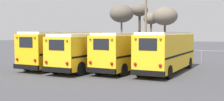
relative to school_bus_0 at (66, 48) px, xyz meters
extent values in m
plane|color=#424247|center=(4.75, -0.23, -1.79)|extent=(160.00, 160.00, 0.00)
cube|color=yellow|center=(0.00, 0.02, -0.07)|extent=(2.49, 10.26, 2.73)
cube|color=white|center=(0.00, 0.02, 1.40)|extent=(2.29, 9.85, 0.20)
cube|color=black|center=(-0.01, -5.15, -1.25)|extent=(2.53, 0.20, 0.36)
cube|color=black|center=(-0.01, -5.12, 0.68)|extent=(1.37, 0.03, 0.82)
sphere|color=red|center=(-0.94, -5.16, -0.68)|extent=(0.22, 0.22, 0.22)
sphere|color=orange|center=(-0.94, -5.16, 1.08)|extent=(0.18, 0.18, 0.18)
sphere|color=red|center=(0.93, -5.16, -0.68)|extent=(0.22, 0.22, 0.22)
sphere|color=orange|center=(0.93, -5.16, 1.08)|extent=(0.18, 0.18, 0.18)
cube|color=black|center=(-1.25, 0.02, -0.27)|extent=(0.03, 10.05, 0.14)
cube|color=black|center=(1.25, 0.02, -0.27)|extent=(0.03, 10.05, 0.14)
cylinder|color=black|center=(-1.16, 3.85, -1.28)|extent=(0.28, 1.03, 1.03)
cylinder|color=black|center=(1.17, 3.84, -1.28)|extent=(0.28, 1.03, 1.03)
cylinder|color=black|center=(-1.17, -3.81, -1.28)|extent=(0.28, 1.03, 1.03)
cylinder|color=black|center=(1.16, -3.81, -1.28)|extent=(0.28, 1.03, 1.03)
cube|color=yellow|center=(3.17, -0.69, -0.15)|extent=(2.55, 9.38, 2.54)
cube|color=white|center=(3.17, -0.69, 1.22)|extent=(2.35, 9.00, 0.20)
cube|color=black|center=(3.19, -5.41, -1.24)|extent=(2.55, 0.21, 0.36)
cube|color=black|center=(3.19, -5.39, 0.55)|extent=(1.37, 0.04, 0.76)
sphere|color=red|center=(2.26, -5.43, -0.72)|extent=(0.22, 0.22, 0.22)
sphere|color=orange|center=(2.26, -5.43, 0.90)|extent=(0.18, 0.18, 0.18)
sphere|color=red|center=(4.13, -5.42, -0.72)|extent=(0.22, 0.22, 0.22)
sphere|color=orange|center=(4.13, -5.42, 0.90)|extent=(0.18, 0.18, 0.18)
cube|color=black|center=(1.91, -0.70, -0.34)|extent=(0.07, 9.18, 0.14)
cube|color=black|center=(4.43, -0.68, -0.34)|extent=(0.07, 9.18, 0.14)
cylinder|color=black|center=(1.98, 2.69, -1.26)|extent=(0.29, 1.07, 1.06)
cylinder|color=black|center=(4.32, 2.70, -1.26)|extent=(0.29, 1.07, 1.06)
cylinder|color=black|center=(2.02, -4.08, -1.26)|extent=(0.29, 1.07, 1.06)
cylinder|color=black|center=(4.36, -4.07, -1.26)|extent=(0.29, 1.07, 1.06)
cube|color=yellow|center=(6.34, 0.90, -0.12)|extent=(2.76, 10.08, 2.66)
cube|color=white|center=(6.34, 0.90, 1.31)|extent=(2.56, 9.68, 0.20)
cube|color=black|center=(6.14, -4.13, -1.27)|extent=(2.43, 0.29, 0.36)
cube|color=black|center=(6.14, -4.11, 0.61)|extent=(1.31, 0.08, 0.80)
sphere|color=red|center=(5.25, -4.11, -0.72)|extent=(0.22, 0.22, 0.22)
sphere|color=orange|center=(5.25, -4.11, 0.99)|extent=(0.18, 0.18, 0.18)
sphere|color=red|center=(7.03, -4.18, -0.72)|extent=(0.22, 0.22, 0.22)
sphere|color=orange|center=(7.03, -4.18, 0.99)|extent=(0.18, 0.18, 0.18)
cube|color=black|center=(5.14, 0.95, -0.32)|extent=(0.40, 9.79, 0.14)
cube|color=black|center=(7.54, 0.86, -0.32)|extent=(0.40, 9.79, 0.14)
cylinder|color=black|center=(5.37, 4.64, -1.30)|extent=(0.32, 0.99, 0.98)
cylinder|color=black|center=(7.59, 4.56, -1.30)|extent=(0.32, 0.99, 0.98)
cylinder|color=black|center=(5.08, -2.75, -1.30)|extent=(0.32, 0.99, 0.98)
cylinder|color=black|center=(7.30, -2.84, -1.30)|extent=(0.32, 0.99, 0.98)
cube|color=yellow|center=(9.50, 0.92, -0.09)|extent=(2.39, 9.32, 2.72)
cube|color=white|center=(9.50, 0.92, 1.37)|extent=(2.20, 8.95, 0.20)
cube|color=black|center=(9.52, -3.78, -1.27)|extent=(2.40, 0.21, 0.36)
cube|color=black|center=(9.52, -3.76, 0.66)|extent=(1.29, 0.04, 0.82)
sphere|color=red|center=(8.64, -3.80, -0.70)|extent=(0.22, 0.22, 0.22)
sphere|color=orange|center=(8.64, -3.80, 1.05)|extent=(0.18, 0.18, 0.18)
sphere|color=red|center=(10.40, -3.79, -0.70)|extent=(0.22, 0.22, 0.22)
sphere|color=orange|center=(10.40, -3.79, 1.05)|extent=(0.18, 0.18, 0.18)
cube|color=black|center=(8.32, 0.91, -0.29)|extent=(0.06, 9.13, 0.14)
cube|color=black|center=(10.69, 0.92, -0.29)|extent=(0.06, 9.13, 0.14)
cylinder|color=black|center=(8.40, 4.27, -1.30)|extent=(0.28, 0.97, 0.97)
cylinder|color=black|center=(10.59, 4.28, -1.30)|extent=(0.28, 0.97, 0.97)
cylinder|color=black|center=(8.42, -2.45, -1.30)|extent=(0.28, 0.97, 0.97)
cylinder|color=black|center=(10.61, -2.44, -1.30)|extent=(0.28, 0.97, 0.97)
cylinder|color=#75604C|center=(3.18, 12.78, 2.56)|extent=(0.28, 0.28, 8.71)
cylinder|color=brown|center=(-3.11, 18.75, 0.79)|extent=(0.30, 0.30, 5.16)
ellipsoid|color=#5B5447|center=(-3.11, 18.75, 4.41)|extent=(3.79, 3.79, 2.84)
cylinder|color=brown|center=(3.30, 20.81, 0.55)|extent=(0.32, 0.32, 4.69)
ellipsoid|color=#6B6051|center=(3.30, 20.81, 3.95)|extent=(3.83, 3.83, 2.87)
cylinder|color=#473323|center=(-1.69, 22.83, 1.30)|extent=(0.41, 0.41, 6.19)
ellipsoid|color=#5B5447|center=(-1.69, 22.83, 5.17)|extent=(2.79, 2.79, 2.09)
cylinder|color=brown|center=(0.77, 21.63, 0.60)|extent=(0.32, 0.32, 4.77)
ellipsoid|color=#6B6051|center=(0.77, 21.63, 3.66)|extent=(2.48, 2.48, 1.86)
cylinder|color=#939399|center=(-4.00, 7.93, -1.09)|extent=(0.06, 0.06, 1.40)
cylinder|color=#939399|center=(-1.50, 7.93, -1.09)|extent=(0.06, 0.06, 1.40)
cylinder|color=#939399|center=(1.00, 7.93, -1.09)|extent=(0.06, 0.06, 1.40)
cylinder|color=#939399|center=(3.50, 7.93, -1.09)|extent=(0.06, 0.06, 1.40)
cylinder|color=#939399|center=(6.00, 7.93, -1.09)|extent=(0.06, 0.06, 1.40)
cylinder|color=#939399|center=(8.50, 7.93, -1.09)|extent=(0.06, 0.06, 1.40)
cylinder|color=#939399|center=(11.00, 7.93, -1.09)|extent=(0.06, 0.06, 1.40)
cylinder|color=#939399|center=(4.75, 7.93, -0.39)|extent=(17.50, 0.04, 0.04)
camera|label=1|loc=(15.98, -21.39, 1.47)|focal=45.00mm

